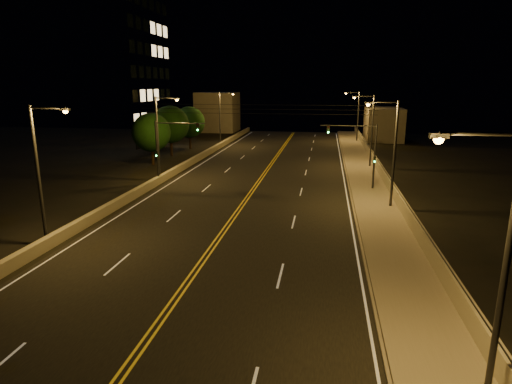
% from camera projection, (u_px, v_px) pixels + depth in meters
% --- Properties ---
extents(road, '(18.00, 120.00, 0.02)m').
position_uv_depth(road, '(234.00, 217.00, 31.90)').
color(road, black).
rests_on(road, ground).
extents(sidewalk, '(3.60, 120.00, 0.30)m').
position_uv_depth(sidewalk, '(383.00, 222.00, 30.18)').
color(sidewalk, gray).
rests_on(sidewalk, ground).
extents(curb, '(0.14, 120.00, 0.15)m').
position_uv_depth(curb, '(356.00, 222.00, 30.49)').
color(curb, gray).
rests_on(curb, ground).
extents(parapet_wall, '(0.30, 120.00, 1.00)m').
position_uv_depth(parapet_wall, '(408.00, 215.00, 29.76)').
color(parapet_wall, gray).
rests_on(parapet_wall, sidewalk).
extents(jersey_barrier, '(0.45, 120.00, 0.75)m').
position_uv_depth(jersey_barrier, '(112.00, 206.00, 33.32)').
color(jersey_barrier, gray).
rests_on(jersey_barrier, ground).
extents(distant_building_right, '(6.00, 10.00, 5.62)m').
position_uv_depth(distant_building_right, '(383.00, 124.00, 75.44)').
color(distant_building_right, gray).
rests_on(distant_building_right, ground).
extents(distant_building_left, '(8.00, 8.00, 8.02)m').
position_uv_depth(distant_building_left, '(218.00, 112.00, 89.49)').
color(distant_building_left, gray).
rests_on(distant_building_left, ground).
extents(parapet_rail, '(0.06, 120.00, 0.06)m').
position_uv_depth(parapet_rail, '(409.00, 207.00, 29.63)').
color(parapet_rail, black).
rests_on(parapet_rail, parapet_wall).
extents(lane_markings, '(17.32, 116.00, 0.00)m').
position_uv_depth(lane_markings, '(234.00, 217.00, 31.83)').
color(lane_markings, silver).
rests_on(lane_markings, road).
extents(streetlight_0, '(2.55, 0.28, 8.46)m').
position_uv_depth(streetlight_0, '(497.00, 253.00, 12.21)').
color(streetlight_0, '#2D2D33').
rests_on(streetlight_0, ground).
extents(streetlight_1, '(2.55, 0.28, 8.46)m').
position_uv_depth(streetlight_1, '(391.00, 147.00, 32.68)').
color(streetlight_1, '#2D2D33').
rests_on(streetlight_1, ground).
extents(streetlight_2, '(2.55, 0.28, 8.46)m').
position_uv_depth(streetlight_2, '(370.00, 126.00, 49.21)').
color(streetlight_2, '#2D2D33').
rests_on(streetlight_2, ground).
extents(streetlight_3, '(2.55, 0.28, 8.46)m').
position_uv_depth(streetlight_3, '(356.00, 113.00, 71.87)').
color(streetlight_3, '#2D2D33').
rests_on(streetlight_3, ground).
extents(streetlight_4, '(2.55, 0.28, 8.46)m').
position_uv_depth(streetlight_4, '(42.00, 166.00, 25.13)').
color(streetlight_4, '#2D2D33').
rests_on(streetlight_4, ground).
extents(streetlight_5, '(2.55, 0.28, 8.46)m').
position_uv_depth(streetlight_5, '(160.00, 132.00, 42.92)').
color(streetlight_5, '#2D2D33').
rests_on(streetlight_5, ground).
extents(streetlight_6, '(2.55, 0.28, 8.46)m').
position_uv_depth(streetlight_6, '(222.00, 115.00, 67.77)').
color(streetlight_6, '#2D2D33').
rests_on(streetlight_6, ground).
extents(traffic_signal_right, '(5.11, 0.31, 6.19)m').
position_uv_depth(traffic_signal_right, '(364.00, 149.00, 38.77)').
color(traffic_signal_right, '#2D2D33').
rests_on(traffic_signal_right, ground).
extents(traffic_signal_left, '(5.11, 0.31, 6.19)m').
position_uv_depth(traffic_signal_left, '(166.00, 145.00, 41.71)').
color(traffic_signal_left, '#2D2D33').
rests_on(traffic_signal_left, ground).
extents(overhead_wires, '(22.00, 0.03, 0.83)m').
position_uv_depth(overhead_wires, '(255.00, 109.00, 39.18)').
color(overhead_wires, black).
extents(building_tower, '(24.00, 15.00, 26.70)m').
position_uv_depth(building_tower, '(73.00, 62.00, 62.15)').
color(building_tower, gray).
rests_on(building_tower, ground).
extents(tree_0, '(4.65, 4.65, 6.30)m').
position_uv_depth(tree_0, '(151.00, 133.00, 51.54)').
color(tree_0, black).
rests_on(tree_0, ground).
extents(tree_1, '(5.06, 5.06, 6.86)m').
position_uv_depth(tree_1, '(170.00, 124.00, 58.09)').
color(tree_1, black).
rests_on(tree_1, ground).
extents(tree_2, '(4.71, 4.71, 6.39)m').
position_uv_depth(tree_2, '(189.00, 122.00, 64.99)').
color(tree_2, black).
rests_on(tree_2, ground).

